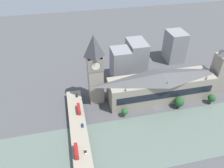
% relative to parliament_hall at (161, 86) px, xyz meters
% --- Properties ---
extents(ground_plane, '(600.00, 600.00, 0.00)m').
position_rel_parliament_hall_xyz_m(ground_plane, '(-15.13, 8.00, -14.59)').
color(ground_plane, '#4C4C4F').
extents(river_water, '(53.43, 360.00, 0.30)m').
position_rel_parliament_hall_xyz_m(river_water, '(-47.84, 8.00, -14.44)').
color(river_water, slate).
rests_on(river_water, ground_plane).
extents(parliament_hall, '(24.71, 101.90, 29.34)m').
position_rel_parliament_hall_xyz_m(parliament_hall, '(0.00, 0.00, 0.00)').
color(parliament_hall, gray).
rests_on(parliament_hall, ground_plane).
extents(clock_tower, '(14.43, 14.43, 68.49)m').
position_rel_parliament_hall_xyz_m(clock_tower, '(10.92, 61.54, 21.41)').
color(clock_tower, gray).
rests_on(clock_tower, ground_plane).
extents(victoria_tower, '(14.41, 14.41, 51.08)m').
position_rel_parliament_hall_xyz_m(victoria_tower, '(0.06, -62.15, 8.96)').
color(victoria_tower, gray).
rests_on(victoria_tower, ground_plane).
extents(road_bridge, '(138.87, 13.68, 6.28)m').
position_rel_parliament_hall_xyz_m(road_bridge, '(-47.84, 82.98, -9.50)').
color(road_bridge, gray).
rests_on(road_bridge, ground_plane).
extents(double_decker_bus_mid, '(11.62, 2.66, 4.73)m').
position_rel_parliament_hall_xyz_m(double_decker_bus_mid, '(-8.28, 80.30, -5.71)').
color(double_decker_bus_mid, red).
rests_on(double_decker_bus_mid, road_bridge).
extents(double_decker_bus_rear, '(11.83, 2.61, 5.03)m').
position_rel_parliament_hall_xyz_m(double_decker_bus_rear, '(-52.43, 86.56, -5.55)').
color(double_decker_bus_rear, red).
rests_on(double_decker_bus_rear, road_bridge).
extents(car_northbound_lead, '(4.13, 1.84, 1.39)m').
position_rel_parliament_hall_xyz_m(car_northbound_lead, '(-26.92, 79.43, -7.61)').
color(car_northbound_lead, navy).
rests_on(car_northbound_lead, road_bridge).
extents(car_northbound_mid, '(4.73, 1.83, 1.35)m').
position_rel_parliament_hall_xyz_m(car_northbound_mid, '(13.13, 80.32, -7.64)').
color(car_northbound_mid, black).
rests_on(car_northbound_mid, road_bridge).
extents(car_southbound_lead, '(4.08, 1.83, 1.44)m').
position_rel_parliament_hall_xyz_m(car_southbound_lead, '(-53.05, 80.13, -7.60)').
color(car_southbound_lead, silver).
rests_on(car_southbound_lead, road_bridge).
extents(city_block_west, '(25.12, 20.54, 37.19)m').
position_rel_parliament_hall_xyz_m(city_block_west, '(67.18, -46.13, 4.01)').
color(city_block_west, gray).
rests_on(city_block_west, ground_plane).
extents(city_block_center, '(21.88, 18.97, 36.73)m').
position_rel_parliament_hall_xyz_m(city_block_center, '(39.80, 30.25, 3.78)').
color(city_block_center, gray).
rests_on(city_block_center, ground_plane).
extents(city_block_east, '(29.03, 19.15, 37.73)m').
position_rel_parliament_hall_xyz_m(city_block_east, '(51.86, 8.38, 4.28)').
color(city_block_east, gray).
rests_on(city_block_east, ground_plane).
extents(tree_embankment_near, '(9.27, 9.27, 11.24)m').
position_rel_parliament_hall_xyz_m(tree_embankment_near, '(-17.22, -11.92, -7.99)').
color(tree_embankment_near, brown).
rests_on(tree_embankment_near, ground_plane).
extents(tree_embankment_mid, '(7.49, 7.49, 9.87)m').
position_rel_parliament_hall_xyz_m(tree_embankment_mid, '(-18.65, -45.18, -8.48)').
color(tree_embankment_mid, brown).
rests_on(tree_embankment_mid, ground_plane).
extents(tree_embankment_far, '(6.09, 6.09, 8.94)m').
position_rel_parliament_hall_xyz_m(tree_embankment_far, '(-17.61, 40.63, -8.72)').
color(tree_embankment_far, brown).
rests_on(tree_embankment_far, ground_plane).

